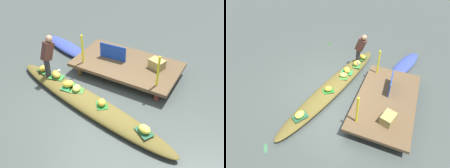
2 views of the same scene
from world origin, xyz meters
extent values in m
plane|color=#3E4541|center=(0.00, 0.00, 0.00)|extent=(40.00, 40.00, 0.00)
cube|color=brown|center=(0.19, 1.88, 0.34)|extent=(3.20, 1.80, 0.10)
cylinder|color=brown|center=(-1.09, 1.16, 0.14)|extent=(0.14, 0.14, 0.29)
cylinder|color=brown|center=(1.47, 1.16, 0.14)|extent=(0.14, 0.14, 0.29)
cylinder|color=brown|center=(-1.09, 2.60, 0.14)|extent=(0.14, 0.14, 0.29)
cylinder|color=brown|center=(1.47, 2.60, 0.14)|extent=(0.14, 0.14, 0.29)
ellipsoid|color=brown|center=(0.00, 0.00, 0.12)|extent=(5.56, 1.89, 0.25)
ellipsoid|color=#314192|center=(-2.30, 2.16, 0.11)|extent=(2.38, 1.24, 0.21)
cube|color=#2F722C|center=(-1.37, 0.40, 0.25)|extent=(0.50, 0.38, 0.01)
ellipsoid|color=gold|center=(-1.37, 0.40, 0.35)|extent=(0.39, 0.36, 0.19)
cube|color=#1E6F28|center=(0.42, -0.02, 0.25)|extent=(0.43, 0.44, 0.01)
ellipsoid|color=gold|center=(0.42, -0.02, 0.34)|extent=(0.31, 0.32, 0.18)
cube|color=#265823|center=(-1.91, 0.47, 0.25)|extent=(0.45, 0.37, 0.01)
ellipsoid|color=gold|center=(-1.91, 0.47, 0.34)|extent=(0.31, 0.34, 0.18)
cube|color=#1F4F34|center=(1.75, -0.33, 0.25)|extent=(0.52, 0.47, 0.01)
ellipsoid|color=#F6E347|center=(1.75, -0.33, 0.34)|extent=(0.36, 0.30, 0.18)
cube|color=#268342|center=(-0.79, 0.20, 0.25)|extent=(0.31, 0.43, 0.01)
ellipsoid|color=yellow|center=(-0.79, 0.20, 0.35)|extent=(0.37, 0.37, 0.19)
cube|color=#3D702E|center=(-0.50, 0.18, 0.25)|extent=(0.46, 0.40, 0.01)
ellipsoid|color=#E6DC4E|center=(-0.50, 0.18, 0.32)|extent=(0.31, 0.34, 0.15)
cylinder|color=#28282D|center=(-1.62, 0.35, 0.52)|extent=(0.16, 0.16, 0.55)
cube|color=#4D2B23|center=(-1.60, 0.43, 1.04)|extent=(0.27, 0.46, 0.58)
sphere|color=#9E7556|center=(-1.58, 0.55, 1.38)|extent=(0.20, 0.20, 0.20)
cylinder|color=silver|center=(-1.30, 0.47, 0.37)|extent=(0.06, 0.06, 0.24)
cube|color=#16389D|center=(-0.31, 1.88, 0.63)|extent=(0.86, 0.08, 0.49)
cylinder|color=yellow|center=(-1.01, 1.28, 0.85)|extent=(0.06, 0.06, 0.92)
cylinder|color=yellow|center=(1.39, 1.28, 0.85)|extent=(0.06, 0.06, 0.92)
cube|color=olive|center=(1.07, 2.09, 0.52)|extent=(0.51, 0.43, 0.27)
ellipsoid|color=#1F5A19|center=(-2.93, -1.52, 0.00)|extent=(0.20, 0.22, 0.01)
ellipsoid|color=#356840|center=(2.88, -0.76, 0.00)|extent=(0.30, 0.28, 0.01)
camera|label=1|loc=(3.24, -4.51, 4.97)|focal=44.12mm
camera|label=2|loc=(4.68, 2.09, 4.69)|focal=30.76mm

